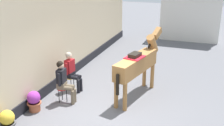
{
  "coord_description": "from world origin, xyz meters",
  "views": [
    {
      "loc": [
        2.65,
        -7.27,
        4.32
      ],
      "look_at": [
        -0.4,
        1.2,
        1.05
      ],
      "focal_mm": 45.77,
      "sensor_mm": 36.0,
      "label": 1
    }
  ],
  "objects_px": {
    "saddled_horse_center": "(138,63)",
    "flower_planter_middle": "(34,101)",
    "flower_planter_near": "(7,121)",
    "spare_stool_white": "(141,62)",
    "seated_visitor_near": "(63,80)",
    "seated_visitor_far": "(71,69)"
  },
  "relations": [
    {
      "from": "seated_visitor_near",
      "to": "flower_planter_near",
      "type": "distance_m",
      "value": 2.16
    },
    {
      "from": "seated_visitor_near",
      "to": "spare_stool_white",
      "type": "height_order",
      "value": "seated_visitor_near"
    },
    {
      "from": "seated_visitor_near",
      "to": "saddled_horse_center",
      "type": "bearing_deg",
      "value": 30.7
    },
    {
      "from": "seated_visitor_near",
      "to": "flower_planter_middle",
      "type": "relative_size",
      "value": 2.17
    },
    {
      "from": "seated_visitor_far",
      "to": "flower_planter_near",
      "type": "xyz_separation_m",
      "value": [
        -0.39,
        -2.91,
        -0.44
      ]
    },
    {
      "from": "seated_visitor_near",
      "to": "saddled_horse_center",
      "type": "distance_m",
      "value": 2.44
    },
    {
      "from": "seated_visitor_far",
      "to": "flower_planter_middle",
      "type": "height_order",
      "value": "seated_visitor_far"
    },
    {
      "from": "seated_visitor_near",
      "to": "spare_stool_white",
      "type": "relative_size",
      "value": 3.02
    },
    {
      "from": "seated_visitor_far",
      "to": "saddled_horse_center",
      "type": "relative_size",
      "value": 0.47
    },
    {
      "from": "saddled_horse_center",
      "to": "spare_stool_white",
      "type": "xyz_separation_m",
      "value": [
        -0.42,
        2.18,
        -0.76
      ]
    },
    {
      "from": "seated_visitor_near",
      "to": "seated_visitor_far",
      "type": "xyz_separation_m",
      "value": [
        -0.18,
        0.87,
        0.0
      ]
    },
    {
      "from": "saddled_horse_center",
      "to": "seated_visitor_far",
      "type": "bearing_deg",
      "value": -171.02
    },
    {
      "from": "flower_planter_near",
      "to": "spare_stool_white",
      "type": "xyz_separation_m",
      "value": [
        2.22,
        5.44,
        0.07
      ]
    },
    {
      "from": "flower_planter_middle",
      "to": "spare_stool_white",
      "type": "height_order",
      "value": "flower_planter_middle"
    },
    {
      "from": "saddled_horse_center",
      "to": "flower_planter_near",
      "type": "distance_m",
      "value": 4.28
    },
    {
      "from": "seated_visitor_near",
      "to": "saddled_horse_center",
      "type": "relative_size",
      "value": 0.47
    },
    {
      "from": "flower_planter_near",
      "to": "flower_planter_middle",
      "type": "distance_m",
      "value": 1.21
    },
    {
      "from": "seated_visitor_near",
      "to": "flower_planter_middle",
      "type": "height_order",
      "value": "seated_visitor_near"
    },
    {
      "from": "saddled_horse_center",
      "to": "spare_stool_white",
      "type": "bearing_deg",
      "value": 100.95
    },
    {
      "from": "seated_visitor_far",
      "to": "saddled_horse_center",
      "type": "bearing_deg",
      "value": 8.98
    },
    {
      "from": "seated_visitor_far",
      "to": "spare_stool_white",
      "type": "distance_m",
      "value": 3.15
    },
    {
      "from": "saddled_horse_center",
      "to": "flower_planter_middle",
      "type": "bearing_deg",
      "value": -142.28
    }
  ]
}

